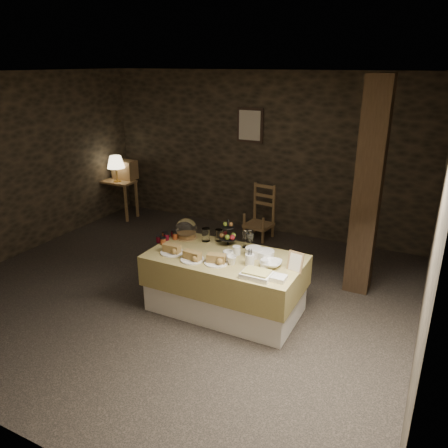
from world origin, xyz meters
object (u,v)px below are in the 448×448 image
at_px(wine_rack, 125,170).
at_px(fruit_stand, 228,235).
at_px(console_table, 118,188).
at_px(timber_column, 368,190).
at_px(table_lamp, 116,162).
at_px(chair, 260,214).
at_px(buffet_table, 225,279).

height_order(wine_rack, fruit_stand, wine_rack).
xyz_separation_m(console_table, timber_column, (4.48, -0.81, 0.74)).
height_order(console_table, fruit_stand, fruit_stand).
xyz_separation_m(table_lamp, fruit_stand, (3.05, -1.68, -0.23)).
distance_m(chair, timber_column, 2.26).
xyz_separation_m(wine_rack, timber_column, (4.43, -0.99, 0.44)).
relative_size(buffet_table, console_table, 2.50).
xyz_separation_m(console_table, fruit_stand, (3.10, -1.73, 0.25)).
xyz_separation_m(buffet_table, timber_column, (1.26, 1.23, 0.91)).
distance_m(timber_column, fruit_stand, 1.73).
distance_m(buffet_table, table_lamp, 3.79).
bearing_deg(console_table, table_lamp, -45.00).
relative_size(wine_rack, chair, 0.62).
relative_size(console_table, chair, 1.02).
height_order(buffet_table, timber_column, timber_column).
height_order(buffet_table, fruit_stand, fruit_stand).
relative_size(buffet_table, wine_rack, 4.11).
bearing_deg(fruit_stand, buffet_table, -69.24).
relative_size(table_lamp, wine_rack, 1.11).
bearing_deg(wine_rack, fruit_stand, -32.07).
distance_m(table_lamp, fruit_stand, 3.49).
xyz_separation_m(buffet_table, console_table, (-3.21, 2.03, 0.17)).
bearing_deg(console_table, wine_rack, 74.48).
bearing_deg(buffet_table, fruit_stand, 110.76).
distance_m(buffet_table, fruit_stand, 0.52).
height_order(wine_rack, chair, wine_rack).
height_order(buffet_table, wine_rack, wine_rack).
distance_m(buffet_table, wine_rack, 3.89).
xyz_separation_m(wine_rack, chair, (2.65, 0.08, -0.48)).
xyz_separation_m(buffet_table, wine_rack, (-3.16, 2.21, 0.47)).
bearing_deg(console_table, chair, 5.45).
bearing_deg(chair, console_table, -167.34).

